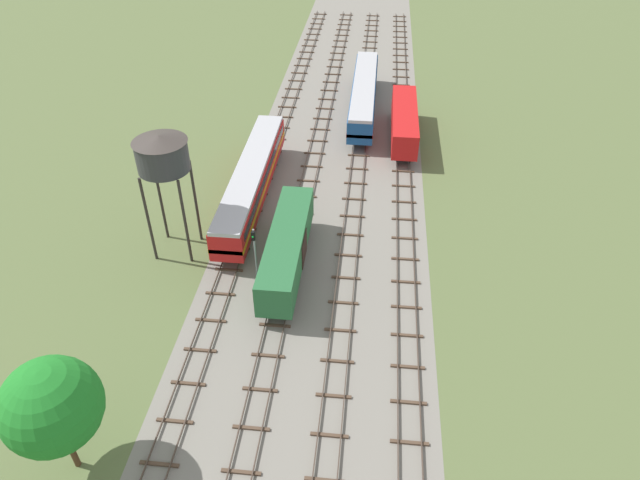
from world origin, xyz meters
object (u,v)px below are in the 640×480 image
freight_boxcar_left_nearest (287,247)px  water_tower (162,155)px  passenger_coach_far_left_near (252,179)px  freight_boxcar_centre_mid (404,121)px  passenger_coach_centre_left_midfar (364,93)px  signal_post_nearest (254,247)px

freight_boxcar_left_nearest → water_tower: size_ratio=1.26×
passenger_coach_far_left_near → freight_boxcar_centre_mid: bearing=44.7°
freight_boxcar_centre_mid → freight_boxcar_left_nearest: bearing=-111.8°
freight_boxcar_centre_mid → passenger_coach_far_left_near: bearing=-135.3°
passenger_coach_centre_left_midfar → signal_post_nearest: (-7.44, -32.82, 0.42)m
passenger_coach_far_left_near → freight_boxcar_centre_mid: passenger_coach_far_left_near is taller
freight_boxcar_left_nearest → passenger_coach_centre_left_midfar: size_ratio=0.64×
passenger_coach_far_left_near → passenger_coach_centre_left_midfar: size_ratio=1.00×
freight_boxcar_centre_mid → signal_post_nearest: size_ratio=2.97×
water_tower → signal_post_nearest: 10.29m
freight_boxcar_left_nearest → freight_boxcar_centre_mid: 26.65m
passenger_coach_far_left_near → signal_post_nearest: bearing=-77.4°
water_tower → signal_post_nearest: water_tower is taller
passenger_coach_centre_left_midfar → signal_post_nearest: bearing=-102.8°
freight_boxcar_left_nearest → freight_boxcar_centre_mid: same height
passenger_coach_centre_left_midfar → water_tower: size_ratio=1.99×
freight_boxcar_left_nearest → passenger_coach_centre_left_midfar: 32.16m
freight_boxcar_centre_mid → passenger_coach_centre_left_midfar: size_ratio=0.64×
water_tower → freight_boxcar_centre_mid: bearing=49.0°
freight_boxcar_centre_mid → water_tower: bearing=-131.0°
freight_boxcar_left_nearest → passenger_coach_centre_left_midfar: bearing=81.1°
freight_boxcar_left_nearest → signal_post_nearest: (-2.49, -1.04, 0.58)m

